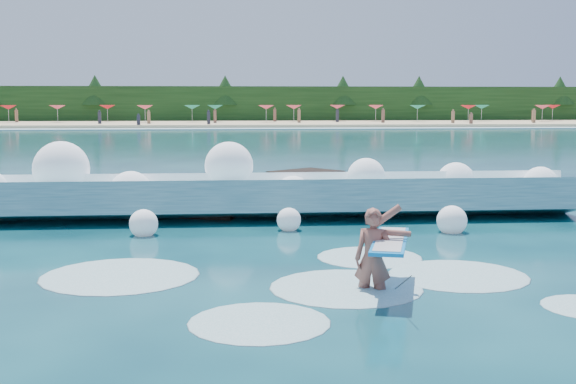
# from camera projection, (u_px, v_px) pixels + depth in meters

# --- Properties ---
(ground) EXTENTS (200.00, 200.00, 0.00)m
(ground) POSITION_uv_depth(u_px,v_px,m) (210.00, 278.00, 12.21)
(ground) COLOR #072B38
(ground) RESTS_ON ground
(beach) EXTENTS (140.00, 20.00, 0.40)m
(beach) POSITION_uv_depth(u_px,v_px,m) (224.00, 124.00, 89.29)
(beach) COLOR tan
(beach) RESTS_ON ground
(wet_band) EXTENTS (140.00, 5.00, 0.08)m
(wet_band) POSITION_uv_depth(u_px,v_px,m) (223.00, 128.00, 78.43)
(wet_band) COLOR silver
(wet_band) RESTS_ON ground
(treeline) EXTENTS (140.00, 4.00, 5.00)m
(treeline) POSITION_uv_depth(u_px,v_px,m) (224.00, 105.00, 98.89)
(treeline) COLOR black
(treeline) RESTS_ON ground
(breaking_wave) EXTENTS (16.16, 2.60, 1.39)m
(breaking_wave) POSITION_uv_depth(u_px,v_px,m) (263.00, 197.00, 18.74)
(breaking_wave) COLOR teal
(breaking_wave) RESTS_ON ground
(rock_cluster) EXTENTS (8.03, 3.10, 1.22)m
(rock_cluster) POSITION_uv_depth(u_px,v_px,m) (195.00, 197.00, 19.54)
(rock_cluster) COLOR black
(rock_cluster) RESTS_ON ground
(surfer_with_board) EXTENTS (1.16, 2.82, 1.60)m
(surfer_with_board) POSITION_uv_depth(u_px,v_px,m) (377.00, 255.00, 11.25)
(surfer_with_board) COLOR #915043
(surfer_with_board) RESTS_ON ground
(wave_spray) EXTENTS (14.91, 4.20, 2.03)m
(wave_spray) POSITION_uv_depth(u_px,v_px,m) (226.00, 180.00, 18.53)
(wave_spray) COLOR white
(wave_spray) RESTS_ON ground
(surf_foam) EXTENTS (9.13, 5.92, 0.14)m
(surf_foam) POSITION_uv_depth(u_px,v_px,m) (304.00, 281.00, 11.99)
(surf_foam) COLOR silver
(surf_foam) RESTS_ON ground
(beach_umbrellas) EXTENTS (111.13, 6.85, 0.50)m
(beach_umbrellas) POSITION_uv_depth(u_px,v_px,m) (222.00, 107.00, 90.99)
(beach_umbrellas) COLOR #DF415A
(beach_umbrellas) RESTS_ON ground
(beachgoers) EXTENTS (103.44, 12.88, 1.92)m
(beachgoers) POSITION_uv_depth(u_px,v_px,m) (229.00, 117.00, 85.65)
(beachgoers) COLOR #3F332D
(beachgoers) RESTS_ON ground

